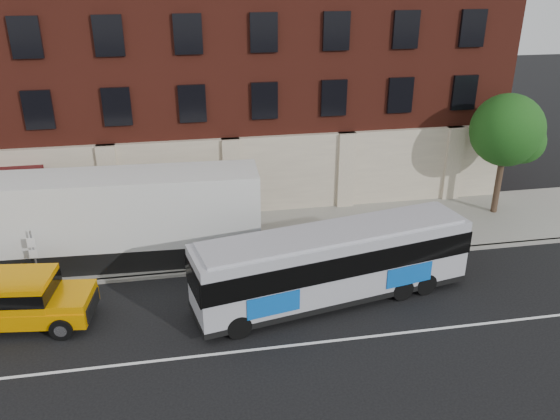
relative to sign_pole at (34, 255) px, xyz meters
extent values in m
plane|color=black|center=(8.50, -6.15, -1.45)|extent=(120.00, 120.00, 0.00)
cube|color=gray|center=(8.50, 2.85, -1.38)|extent=(60.00, 6.00, 0.15)
cube|color=gray|center=(8.50, -0.15, -1.38)|extent=(60.00, 0.25, 0.15)
cube|color=silver|center=(8.50, -5.65, -1.45)|extent=(60.00, 0.12, 0.01)
cube|color=#5C2015|center=(8.50, 10.85, 6.20)|extent=(30.00, 10.00, 15.00)
cube|color=beige|center=(8.50, 5.70, 0.70)|extent=(30.00, 0.35, 4.00)
cube|color=beige|center=(2.50, 5.60, 0.70)|extent=(0.90, 0.55, 4.00)
cube|color=beige|center=(8.50, 5.60, 0.70)|extent=(0.90, 0.55, 4.00)
cube|color=beige|center=(14.50, 5.60, 0.70)|extent=(0.90, 0.55, 4.00)
cube|color=beige|center=(20.50, 5.60, 0.70)|extent=(0.90, 0.55, 4.00)
cube|color=black|center=(-0.25, 5.77, 4.50)|extent=(1.30, 0.20, 1.80)
cube|color=black|center=(3.25, 5.77, 4.50)|extent=(1.30, 0.20, 1.80)
cube|color=black|center=(6.75, 5.77, 4.50)|extent=(1.30, 0.20, 1.80)
cube|color=black|center=(10.25, 5.77, 4.50)|extent=(1.30, 0.20, 1.80)
cube|color=black|center=(13.75, 5.77, 4.50)|extent=(1.30, 0.20, 1.80)
cube|color=black|center=(17.25, 5.77, 4.50)|extent=(1.30, 0.20, 1.80)
cube|color=black|center=(20.75, 5.77, 4.50)|extent=(1.30, 0.20, 1.80)
cube|color=black|center=(-0.25, 5.77, 7.70)|extent=(1.30, 0.20, 1.80)
cube|color=black|center=(3.25, 5.77, 7.70)|extent=(1.30, 0.20, 1.80)
cube|color=black|center=(6.75, 5.77, 7.70)|extent=(1.30, 0.20, 1.80)
cube|color=black|center=(10.25, 5.77, 7.70)|extent=(1.30, 0.20, 1.80)
cube|color=black|center=(13.75, 5.77, 7.70)|extent=(1.30, 0.20, 1.80)
cube|color=black|center=(17.25, 5.77, 7.70)|extent=(1.30, 0.20, 1.80)
cube|color=black|center=(20.75, 5.77, 7.70)|extent=(1.30, 0.20, 1.80)
cube|color=black|center=(-2.00, 5.63, 0.30)|extent=(2.60, 0.15, 2.80)
cube|color=black|center=(4.00, 5.63, 0.30)|extent=(2.60, 0.15, 2.80)
cube|color=black|center=(10.00, 5.63, 0.30)|extent=(2.60, 0.15, 2.80)
cube|color=black|center=(16.00, 5.63, 0.30)|extent=(2.60, 0.15, 2.80)
cylinder|color=slate|center=(0.00, 0.05, -0.20)|extent=(0.07, 0.07, 2.50)
cube|color=white|center=(0.00, -0.10, 0.60)|extent=(0.30, 0.03, 0.40)
cube|color=white|center=(0.00, -0.10, 0.10)|extent=(0.30, 0.03, 0.35)
cylinder|color=#3A2B1D|center=(22.00, 3.35, 0.20)|extent=(0.32, 0.32, 3.00)
sphere|color=#1B4C15|center=(22.00, 3.35, 3.10)|extent=(3.60, 3.60, 3.60)
sphere|color=#1B4C15|center=(22.70, 2.95, 2.60)|extent=(2.20, 2.20, 2.20)
sphere|color=#1B4C15|center=(21.40, 3.75, 2.70)|extent=(2.00, 2.00, 2.00)
cube|color=#B1B1BB|center=(11.50, -3.04, 0.15)|extent=(11.06, 4.33, 2.57)
cube|color=black|center=(11.50, -3.04, -1.05)|extent=(11.12, 4.38, 0.23)
cube|color=#B1B1BB|center=(11.50, -3.04, 1.48)|extent=(10.48, 3.96, 0.11)
cube|color=black|center=(11.50, -3.04, 0.58)|extent=(11.15, 4.42, 0.90)
cube|color=blue|center=(8.89, -4.73, -0.32)|extent=(1.95, 0.42, 0.81)
cube|color=blue|center=(13.93, -1.37, -0.32)|extent=(1.95, 0.42, 0.81)
cylinder|color=black|center=(7.63, -4.85, -1.00)|extent=(0.94, 0.44, 0.90)
cylinder|color=black|center=(7.23, -2.85, -1.00)|extent=(0.94, 0.44, 0.90)
cylinder|color=black|center=(14.18, -3.54, -1.00)|extent=(0.94, 0.44, 0.90)
cylinder|color=black|center=(13.78, -1.54, -1.00)|extent=(0.94, 0.44, 0.90)
cylinder|color=black|center=(15.24, -3.33, -1.00)|extent=(0.94, 0.44, 0.90)
cylinder|color=black|center=(14.84, -1.33, -1.00)|extent=(0.94, 0.44, 0.90)
cube|color=orange|center=(0.09, -2.65, -0.80)|extent=(5.04, 2.60, 0.60)
cube|color=orange|center=(-0.46, -2.58, 0.01)|extent=(3.54, 2.37, 1.01)
cube|color=black|center=(-0.46, -2.58, 0.06)|extent=(3.58, 2.42, 0.50)
cube|color=orange|center=(1.74, -2.86, -0.35)|extent=(1.74, 2.08, 0.30)
cube|color=black|center=(2.51, -2.95, -0.75)|extent=(0.26, 1.60, 0.55)
cylinder|color=black|center=(1.51, -3.82, -1.05)|extent=(0.83, 0.38, 0.80)
cylinder|color=silver|center=(1.51, -3.82, -1.05)|extent=(0.48, 0.35, 0.44)
cylinder|color=black|center=(1.76, -1.87, -1.05)|extent=(0.83, 0.38, 0.80)
cylinder|color=silver|center=(1.76, -1.87, -1.05)|extent=(0.48, 0.35, 0.44)
cube|color=black|center=(3.05, 1.45, -0.89)|extent=(12.41, 2.97, 1.13)
cube|color=white|center=(3.05, 1.45, 1.17)|extent=(12.41, 3.01, 2.98)
cylinder|color=black|center=(-1.52, 2.82, -0.94)|extent=(1.04, 0.33, 1.03)
cylinder|color=black|center=(-0.39, 0.41, -0.94)|extent=(1.04, 0.33, 1.03)
cylinder|color=black|center=(-0.29, 2.77, -0.94)|extent=(1.04, 0.33, 1.03)
cylinder|color=black|center=(6.38, 0.13, -0.94)|extent=(1.04, 0.33, 1.03)
cylinder|color=black|center=(6.48, 2.49, -0.94)|extent=(1.04, 0.33, 1.03)
cylinder|color=black|center=(7.61, 0.08, -0.94)|extent=(1.04, 0.33, 1.03)
cylinder|color=black|center=(7.71, 2.44, -0.94)|extent=(1.04, 0.33, 1.03)
camera|label=1|loc=(6.13, -21.17, 10.68)|focal=36.02mm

